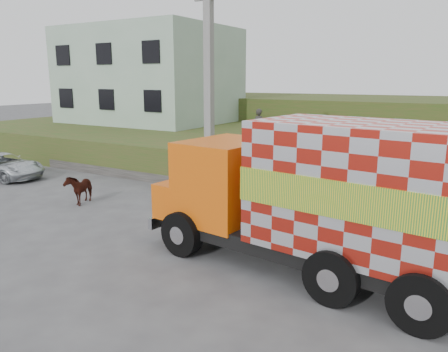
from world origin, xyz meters
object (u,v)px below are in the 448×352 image
Objects in this scene: suv at (2,166)px; pedestrian at (259,127)px; utility_pole at (209,85)px; cargo_truck at (322,197)px; cow at (80,188)px.

pedestrian reaches higher than suv.
utility_pole is 8.71m from cargo_truck.
cargo_truck is (6.41, -5.43, -2.30)m from utility_pole.
suv reaches higher than cow.
cargo_truck is 9.27m from cow.
cow is at bearing 78.14° from pedestrian.
cow is 7.95m from pedestrian.
cargo_truck is at bearing -104.89° from suv.
pedestrian is (-5.51, 8.04, 0.49)m from cargo_truck.
cargo_truck reaches higher than pedestrian.
cargo_truck is 2.04× the size of suv.
pedestrian is (9.64, 5.89, 1.72)m from suv.
cow is 6.11m from suv.
pedestrian reaches higher than cow.
utility_pole is at bearing 146.81° from cargo_truck.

